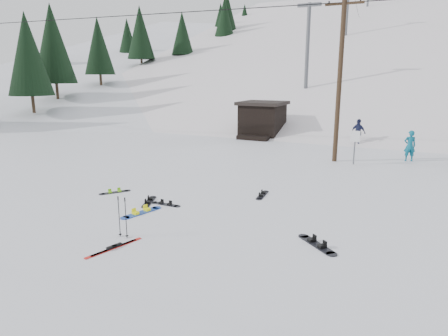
% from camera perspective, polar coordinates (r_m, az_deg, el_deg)
% --- Properties ---
extents(ground, '(200.00, 200.00, 0.00)m').
position_cam_1_polar(ground, '(11.61, -8.31, -11.32)').
color(ground, white).
rests_on(ground, ground).
extents(ski_slope, '(60.00, 85.24, 65.97)m').
position_cam_1_polar(ski_slope, '(66.13, 19.83, -2.32)').
color(ski_slope, white).
rests_on(ski_slope, ground).
extents(ridge_left, '(47.54, 95.03, 58.38)m').
position_cam_1_polar(ridge_left, '(72.31, -10.38, 0.36)').
color(ridge_left, white).
rests_on(ridge_left, ground).
extents(treeline_left, '(20.00, 64.00, 10.00)m').
position_cam_1_polar(treeline_left, '(63.21, -13.62, 8.48)').
color(treeline_left, black).
rests_on(treeline_left, ground).
extents(treeline_crest, '(50.00, 6.00, 10.00)m').
position_cam_1_polar(treeline_crest, '(94.99, 22.56, 9.31)').
color(treeline_crest, black).
rests_on(treeline_crest, ski_slope).
extents(utility_pole, '(2.00, 0.26, 9.00)m').
position_cam_1_polar(utility_pole, '(23.03, 16.21, 12.42)').
color(utility_pole, '#3A2819').
rests_on(utility_pole, ground).
extents(trail_sign, '(0.50, 0.09, 1.85)m').
position_cam_1_polar(trail_sign, '(22.72, 18.20, 3.63)').
color(trail_sign, '#595B60').
rests_on(trail_sign, ground).
extents(lift_hut, '(3.40, 4.10, 2.75)m').
position_cam_1_polar(lift_hut, '(31.79, 5.49, 6.95)').
color(lift_hut, black).
rests_on(lift_hut, ground).
extents(lift_tower_near, '(2.20, 0.36, 8.00)m').
position_cam_1_polar(lift_tower_near, '(40.07, 11.89, 17.32)').
color(lift_tower_near, '#595B60').
rests_on(lift_tower_near, ski_slope).
extents(lift_tower_mid, '(2.20, 0.36, 8.00)m').
position_cam_1_polar(lift_tower_mid, '(60.29, 17.27, 21.77)').
color(lift_tower_mid, '#595B60').
rests_on(lift_tower_mid, ski_slope).
extents(hero_snowboard, '(0.67, 1.67, 0.12)m').
position_cam_1_polar(hero_snowboard, '(14.53, -11.72, -6.20)').
color(hero_snowboard, '#1C45B6').
rests_on(hero_snowboard, ground).
extents(hero_skis, '(0.58, 1.80, 0.10)m').
position_cam_1_polar(hero_skis, '(11.92, -15.42, -10.86)').
color(hero_skis, '#B01712').
rests_on(hero_skis, ground).
extents(ski_poles, '(0.35, 0.09, 1.26)m').
position_cam_1_polar(ski_poles, '(12.39, -14.30, -6.76)').
color(ski_poles, black).
rests_on(ski_poles, ground).
extents(board_scatter_a, '(1.29, 0.25, 0.09)m').
position_cam_1_polar(board_scatter_a, '(15.29, -8.37, -5.11)').
color(board_scatter_a, black).
rests_on(board_scatter_a, ground).
extents(board_scatter_b, '(0.73, 1.40, 0.10)m').
position_cam_1_polar(board_scatter_b, '(15.68, -10.66, -4.72)').
color(board_scatter_b, black).
rests_on(board_scatter_b, ground).
extents(board_scatter_c, '(0.86, 1.12, 0.09)m').
position_cam_1_polar(board_scatter_c, '(17.25, -15.33, -3.33)').
color(board_scatter_c, black).
rests_on(board_scatter_c, ground).
extents(board_scatter_d, '(1.33, 1.19, 0.12)m').
position_cam_1_polar(board_scatter_d, '(11.99, 13.12, -10.55)').
color(board_scatter_d, black).
rests_on(board_scatter_d, ground).
extents(board_scatter_f, '(0.38, 1.37, 0.10)m').
position_cam_1_polar(board_scatter_f, '(16.32, 5.49, -3.84)').
color(board_scatter_f, black).
rests_on(board_scatter_f, ground).
extents(skier_teal, '(0.74, 0.60, 1.75)m').
position_cam_1_polar(skier_teal, '(24.85, 25.01, 2.89)').
color(skier_teal, '#0B5D77').
rests_on(skier_teal, ground).
extents(skier_navy, '(1.17, 0.87, 1.85)m').
position_cam_1_polar(skier_navy, '(28.93, 18.63, 4.83)').
color(skier_navy, '#191E40').
rests_on(skier_navy, ground).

